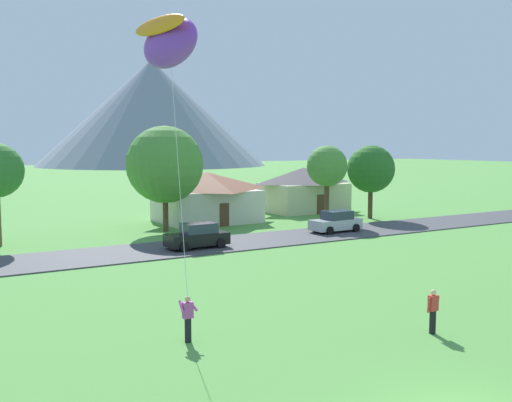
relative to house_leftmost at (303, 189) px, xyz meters
name	(u,v)px	position (x,y,z in m)	size (l,w,h in m)	color
road_strip	(131,253)	(-23.36, -13.80, -2.35)	(160.00, 6.14, 0.08)	#424247
mountain_west_ridge	(152,113)	(34.06, 135.74, 15.13)	(75.52, 75.52, 35.04)	gray
house_leftmost	(303,189)	(0.00, 0.00, 0.00)	(8.65, 6.54, 4.62)	beige
house_left_center	(206,196)	(-12.35, -2.22, -0.05)	(8.92, 7.58, 4.53)	beige
tree_near_left	(165,165)	(-17.83, -6.00, 3.03)	(6.21, 6.21, 8.53)	#4C3823
tree_left_of_center	(327,167)	(-3.70, -8.83, 2.70)	(3.62, 3.62, 6.95)	#4C3823
tree_near_right	(371,169)	(2.15, -8.01, 2.31)	(4.50, 4.50, 6.97)	#4C3823
parked_car_black_mid_west	(197,236)	(-18.93, -14.47, -1.53)	(4.23, 2.14, 1.68)	black
parked_car_silver_mid_east	(336,222)	(-6.33, -13.48, -1.53)	(4.26, 2.19, 1.68)	#B7BCC1
kite_flyer_with_kite	(169,44)	(-25.93, -27.08, 8.73)	(2.59, 6.29, 12.35)	black
watcher_person	(433,311)	(-18.80, -35.00, -1.52)	(0.56, 0.24, 1.68)	black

